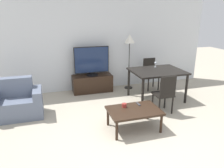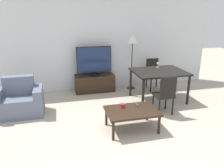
% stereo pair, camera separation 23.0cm
% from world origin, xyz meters
% --- Properties ---
extents(ground_plane, '(18.00, 18.00, 0.00)m').
position_xyz_m(ground_plane, '(0.00, 0.00, 0.00)').
color(ground_plane, '#B2A893').
extents(wall_back, '(7.04, 0.06, 2.70)m').
position_xyz_m(wall_back, '(0.00, 3.35, 1.35)').
color(wall_back, silver).
rests_on(wall_back, ground_plane).
extents(armchair, '(1.01, 0.63, 0.84)m').
position_xyz_m(armchair, '(-1.95, 1.97, 0.31)').
color(armchair, slate).
rests_on(armchair, ground_plane).
extents(tv_stand, '(1.11, 0.45, 0.48)m').
position_xyz_m(tv_stand, '(-0.09, 3.05, 0.24)').
color(tv_stand, black).
rests_on(tv_stand, ground_plane).
extents(tv, '(0.97, 0.32, 0.81)m').
position_xyz_m(tv, '(-0.09, 3.05, 0.89)').
color(tv, black).
rests_on(tv, tv_stand).
extents(coffee_table, '(0.99, 0.68, 0.41)m').
position_xyz_m(coffee_table, '(0.24, 0.75, 0.36)').
color(coffee_table, black).
rests_on(coffee_table, ground_plane).
extents(dining_table, '(1.30, 1.02, 0.78)m').
position_xyz_m(dining_table, '(1.38, 2.01, 0.69)').
color(dining_table, black).
rests_on(dining_table, ground_plane).
extents(dining_chair_near, '(0.40, 0.40, 0.89)m').
position_xyz_m(dining_chair_near, '(1.15, 1.20, 0.49)').
color(dining_chair_near, black).
rests_on(dining_chair_near, ground_plane).
extents(dining_chair_far, '(0.40, 0.40, 0.89)m').
position_xyz_m(dining_chair_far, '(1.61, 2.83, 0.49)').
color(dining_chair_far, black).
rests_on(dining_chair_far, ground_plane).
extents(floor_lamp, '(0.29, 0.29, 1.59)m').
position_xyz_m(floor_lamp, '(1.00, 3.02, 1.35)').
color(floor_lamp, black).
rests_on(floor_lamp, ground_plane).
extents(remote_primary, '(0.04, 0.15, 0.02)m').
position_xyz_m(remote_primary, '(0.41, 0.94, 0.42)').
color(remote_primary, '#38383D').
rests_on(remote_primary, coffee_table).
extents(cup_white_near, '(0.09, 0.09, 0.08)m').
position_xyz_m(cup_white_near, '(0.10, 0.91, 0.45)').
color(cup_white_near, maroon).
rests_on(cup_white_near, coffee_table).
extents(wine_glass_left, '(0.07, 0.07, 0.15)m').
position_xyz_m(wine_glass_left, '(1.49, 2.34, 0.88)').
color(wine_glass_left, silver).
rests_on(wine_glass_left, dining_table).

